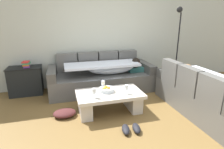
{
  "coord_description": "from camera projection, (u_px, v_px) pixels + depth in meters",
  "views": [
    {
      "loc": [
        -1.1,
        -2.53,
        1.69
      ],
      "look_at": [
        -0.08,
        1.06,
        0.55
      ],
      "focal_mm": 29.81,
      "sensor_mm": 36.0,
      "label": 1
    }
  ],
  "objects": [
    {
      "name": "book_stack_on_cabinet",
      "position": [
        26.0,
        64.0,
        4.12
      ],
      "size": [
        0.16,
        0.22,
        0.13
      ],
      "color": "#72337F",
      "rests_on": "side_cabinet"
    },
    {
      "name": "fruit_bowl",
      "position": [
        106.0,
        89.0,
        3.44
      ],
      "size": [
        0.28,
        0.28,
        0.1
      ],
      "color": "silver",
      "rests_on": "coffee_table"
    },
    {
      "name": "floor_lamp",
      "position": [
        177.0,
        41.0,
        4.72
      ],
      "size": [
        0.33,
        0.31,
        1.95
      ],
      "color": "black",
      "rests_on": "ground_plane"
    },
    {
      "name": "wine_glass_near_right",
      "position": [
        126.0,
        88.0,
        3.32
      ],
      "size": [
        0.07,
        0.07,
        0.17
      ],
      "color": "silver",
      "rests_on": "coffee_table"
    },
    {
      "name": "back_wall",
      "position": [
        104.0,
        32.0,
        4.69
      ],
      "size": [
        9.0,
        0.1,
        2.7
      ],
      "primitive_type": "cube",
      "color": "beige",
      "rests_on": "ground_plane"
    },
    {
      "name": "couch_near_window",
      "position": [
        203.0,
        94.0,
        3.43
      ],
      "size": [
        0.92,
        1.97,
        0.88
      ],
      "rotation": [
        0.0,
        0.0,
        1.57
      ],
      "color": "#5B5B57",
      "rests_on": "ground_plane"
    },
    {
      "name": "coffee_table",
      "position": [
        110.0,
        100.0,
        3.44
      ],
      "size": [
        1.2,
        0.68,
        0.38
      ],
      "color": "beige",
      "rests_on": "ground_plane"
    },
    {
      "name": "open_magazine",
      "position": [
        128.0,
        90.0,
        3.52
      ],
      "size": [
        0.34,
        0.3,
        0.01
      ],
      "primitive_type": "cube",
      "rotation": [
        0.0,
        0.0,
        0.39
      ],
      "color": "white",
      "rests_on": "coffee_table"
    },
    {
      "name": "wine_glass_near_left",
      "position": [
        94.0,
        91.0,
        3.15
      ],
      "size": [
        0.07,
        0.07,
        0.17
      ],
      "color": "silver",
      "rests_on": "coffee_table"
    },
    {
      "name": "couch_along_wall",
      "position": [
        103.0,
        77.0,
        4.47
      ],
      "size": [
        2.42,
        0.92,
        0.88
      ],
      "color": "#5B5B57",
      "rests_on": "ground_plane"
    },
    {
      "name": "crumpled_garment",
      "position": [
        65.0,
        113.0,
        3.32
      ],
      "size": [
        0.41,
        0.33,
        0.12
      ],
      "primitive_type": "ellipsoid",
      "rotation": [
        0.0,
        0.0,
        3.11
      ],
      "color": "#4C2323",
      "rests_on": "ground_plane"
    },
    {
      "name": "ground_plane",
      "position": [
        134.0,
        123.0,
        3.11
      ],
      "size": [
        14.0,
        14.0,
        0.0
      ],
      "primitive_type": "plane",
      "color": "brown"
    },
    {
      "name": "pair_of_shoes",
      "position": [
        131.0,
        129.0,
        2.87
      ],
      "size": [
        0.34,
        0.3,
        0.09
      ],
      "color": "black",
      "rests_on": "ground_plane"
    },
    {
      "name": "wine_glass_far_back",
      "position": [
        103.0,
        83.0,
        3.53
      ],
      "size": [
        0.07,
        0.07,
        0.17
      ],
      "color": "silver",
      "rests_on": "coffee_table"
    },
    {
      "name": "side_cabinet",
      "position": [
        26.0,
        81.0,
        4.22
      ],
      "size": [
        0.72,
        0.44,
        0.64
      ],
      "color": "black",
      "rests_on": "ground_plane"
    }
  ]
}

